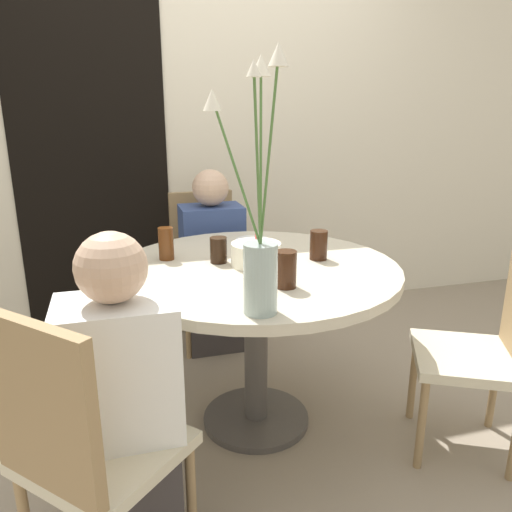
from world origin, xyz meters
The scene contains 16 objects.
ground_plane centered at (0.00, 0.00, 0.00)m, with size 16.00×16.00×0.00m, color gray.
wall_back centered at (0.00, 1.33, 1.30)m, with size 8.00×0.05×2.60m.
doorway_panel centered at (-0.66, 1.30, 1.02)m, with size 0.90×0.01×2.05m.
dining_table centered at (0.00, 0.00, 0.62)m, with size 1.19×1.19×0.74m.
chair_far_back centered at (-0.04, 0.94, 0.50)m, with size 0.42×0.42×0.89m.
chair_right_flank centered at (-0.68, -0.65, 0.50)m, with size 0.57×0.57×0.89m.
chair_near_front centered at (0.83, -0.43, 0.50)m, with size 0.54×0.54×0.89m.
birthday_cake centered at (0.00, 0.00, 0.79)m, with size 0.21×0.21×0.14m.
flower_vase centered at (-0.13, -0.47, 0.99)m, with size 0.20×0.27×0.79m.
side_plate centered at (0.09, 0.37, 0.75)m, with size 0.17×0.17×0.01m.
drink_glass_0 centered at (0.28, 0.01, 0.81)m, with size 0.07×0.07×0.13m.
drink_glass_1 centered at (-0.14, 0.08, 0.80)m, with size 0.07×0.07×0.11m.
drink_glass_2 centered at (-0.34, 0.19, 0.81)m, with size 0.06×0.06×0.14m.
drink_glass_3 centered at (0.03, -0.28, 0.81)m, with size 0.08×0.08×0.14m.
person_woman centered at (-0.04, 0.78, 0.49)m, with size 0.34×0.24×1.05m.
person_boy centered at (-0.56, -0.53, 0.49)m, with size 0.34×0.24×1.05m.
Camera 1 is at (-0.54, -1.89, 1.37)m, focal length 35.00 mm.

